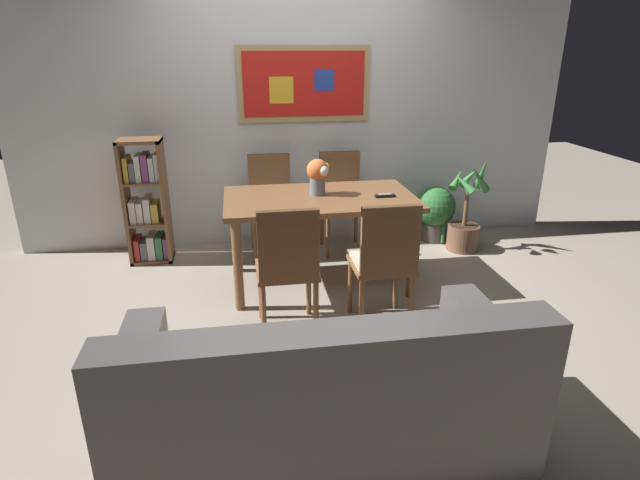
{
  "coord_description": "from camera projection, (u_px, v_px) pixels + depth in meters",
  "views": [
    {
      "loc": [
        -0.56,
        -3.38,
        1.83
      ],
      "look_at": [
        -0.07,
        -0.34,
        0.65
      ],
      "focal_mm": 28.61,
      "sensor_mm": 36.0,
      "label": 1
    }
  ],
  "objects": [
    {
      "name": "flower_vase",
      "position": [
        318.0,
        174.0,
        3.93
      ],
      "size": [
        0.18,
        0.18,
        0.28
      ],
      "color": "slate",
      "rests_on": "dining_table"
    },
    {
      "name": "ground_plane",
      "position": [
        322.0,
        304.0,
        3.85
      ],
      "size": [
        12.0,
        12.0,
        0.0
      ],
      "primitive_type": "plane",
      "color": "gray"
    },
    {
      "name": "dining_chair_near_right",
      "position": [
        385.0,
        256.0,
        3.34
      ],
      "size": [
        0.4,
        0.41,
        0.91
      ],
      "color": "brown",
      "rests_on": "ground_plane"
    },
    {
      "name": "potted_palm",
      "position": [
        465.0,
        221.0,
        4.78
      ],
      "size": [
        0.37,
        0.39,
        0.91
      ],
      "color": "brown",
      "rests_on": "ground_plane"
    },
    {
      "name": "wall_back_with_painting",
      "position": [
        296.0,
        106.0,
        4.74
      ],
      "size": [
        5.2,
        0.14,
        2.6
      ],
      "color": "silver",
      "rests_on": "ground_plane"
    },
    {
      "name": "bookshelf",
      "position": [
        147.0,
        204.0,
        4.46
      ],
      "size": [
        0.36,
        0.28,
        1.1
      ],
      "color": "brown",
      "rests_on": "ground_plane"
    },
    {
      "name": "dining_chair_far_left",
      "position": [
        271.0,
        197.0,
        4.64
      ],
      "size": [
        0.4,
        0.41,
        0.91
      ],
      "color": "brown",
      "rests_on": "ground_plane"
    },
    {
      "name": "tv_remote",
      "position": [
        385.0,
        196.0,
        3.92
      ],
      "size": [
        0.16,
        0.05,
        0.02
      ],
      "color": "black",
      "rests_on": "dining_table"
    },
    {
      "name": "dining_chair_near_left",
      "position": [
        287.0,
        261.0,
        3.26
      ],
      "size": [
        0.4,
        0.41,
        0.91
      ],
      "color": "brown",
      "rests_on": "ground_plane"
    },
    {
      "name": "potted_ivy",
      "position": [
        435.0,
        210.0,
        5.01
      ],
      "size": [
        0.4,
        0.4,
        0.55
      ],
      "color": "#4C4742",
      "rests_on": "ground_plane"
    },
    {
      "name": "dining_table",
      "position": [
        320.0,
        209.0,
        3.97
      ],
      "size": [
        1.47,
        0.85,
        0.74
      ],
      "color": "brown",
      "rests_on": "ground_plane"
    },
    {
      "name": "leather_couch",
      "position": [
        323.0,
        403.0,
        2.31
      ],
      "size": [
        1.8,
        0.84,
        0.84
      ],
      "color": "#514C4C",
      "rests_on": "ground_plane"
    },
    {
      "name": "dining_chair_far_right",
      "position": [
        341.0,
        193.0,
        4.76
      ],
      "size": [
        0.4,
        0.41,
        0.91
      ],
      "color": "brown",
      "rests_on": "ground_plane"
    }
  ]
}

